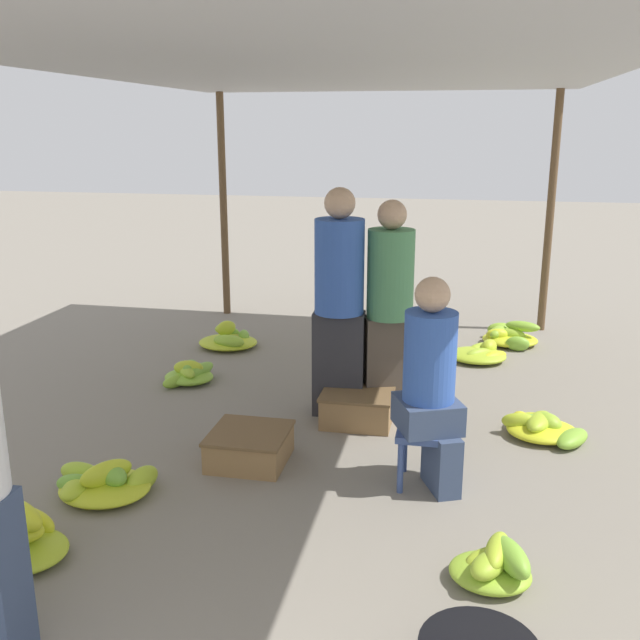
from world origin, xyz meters
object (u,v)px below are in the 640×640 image
banana_pile_right_3 (541,427)px  crate_near (358,405)px  stool (426,439)px  banana_pile_left_3 (229,339)px  shopper_walking_mid (339,300)px  banana_pile_right_0 (509,336)px  vendor_seated (432,382)px  shopper_walking_far (390,306)px  banana_pile_left_2 (18,539)px  banana_pile_right_2 (494,565)px  banana_pile_left_1 (190,373)px  crate_mid (250,446)px  banana_pile_right_1 (480,354)px  banana_pile_left_0 (103,483)px

banana_pile_right_3 → crate_near: crate_near is taller
stool → banana_pile_left_3: 3.13m
stool → shopper_walking_mid: shopper_walking_mid is taller
banana_pile_right_0 → crate_near: bearing=-118.3°
vendor_seated → shopper_walking_far: shopper_walking_far is taller
banana_pile_left_2 → shopper_walking_far: (1.57, 2.22, 0.71)m
stool → shopper_walking_far: shopper_walking_far is taller
stool → banana_pile_right_2: size_ratio=0.90×
banana_pile_left_2 → banana_pile_right_3: bearing=37.0°
banana_pile_right_2 → shopper_walking_far: bearing=110.1°
stool → shopper_walking_mid: size_ratio=0.22×
banana_pile_right_3 → crate_near: 1.27m
crate_near → shopper_walking_far: size_ratio=0.32×
stool → banana_pile_right_3: stool is taller
banana_pile_left_1 → banana_pile_right_2: 3.30m
stool → banana_pile_left_1: stool is taller
crate_mid → banana_pile_left_1: bearing=125.1°
banana_pile_left_1 → banana_pile_right_1: (2.38, 1.08, -0.02)m
stool → banana_pile_right_1: size_ratio=0.63×
banana_pile_right_0 → crate_mid: size_ratio=1.17×
banana_pile_right_1 → banana_pile_right_3: banana_pile_right_3 is taller
banana_pile_left_1 → banana_pile_right_3: 2.82m
shopper_walking_mid → banana_pile_right_1: bearing=54.7°
banana_pile_left_2 → banana_pile_left_3: banana_pile_left_2 is taller
banana_pile_left_1 → crate_near: bearing=-19.1°
stool → banana_pile_left_3: stool is taller
banana_pile_left_0 → banana_pile_right_0: 4.28m
banana_pile_right_2 → banana_pile_right_0: bearing=86.2°
vendor_seated → banana_pile_left_0: (-1.83, -0.50, -0.57)m
banana_pile_left_2 → crate_near: (1.38, 2.02, 0.01)m
banana_pile_left_2 → crate_near: size_ratio=1.06×
banana_pile_left_0 → banana_pile_left_3: 2.89m
banana_pile_left_1 → banana_pile_right_0: 3.12m
stool → banana_pile_left_0: bearing=-164.4°
vendor_seated → banana_pile_left_1: vendor_seated is taller
banana_pile_right_2 → crate_mid: banana_pile_right_2 is taller
banana_pile_left_2 → banana_pile_right_2: 2.30m
stool → banana_pile_left_1: 2.46m
banana_pile_right_3 → shopper_walking_far: bearing=168.2°
stool → banana_pile_right_0: 3.09m
shopper_walking_far → banana_pile_left_3: bearing=141.8°
banana_pile_left_3 → stool: bearing=-49.7°
stool → banana_pile_right_2: (0.37, -0.89, -0.20)m
banana_pile_left_3 → banana_pile_right_3: (2.76, -1.55, -0.01)m
banana_pile_left_1 → shopper_walking_far: bearing=-10.7°
banana_pile_right_3 → stool: bearing=-131.6°
banana_pile_left_1 → banana_pile_left_2: banana_pile_left_2 is taller
banana_pile_left_1 → shopper_walking_mid: shopper_walking_mid is taller
banana_pile_left_2 → banana_pile_right_0: bearing=58.6°
crate_near → banana_pile_right_2: bearing=-62.8°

